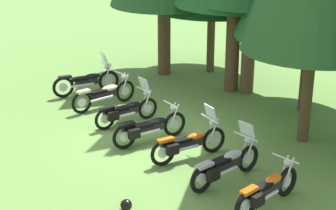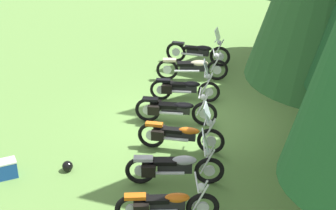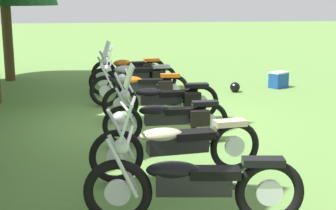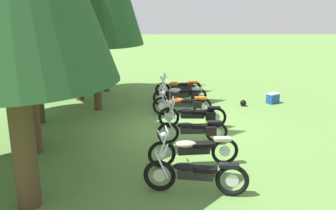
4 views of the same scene
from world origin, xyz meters
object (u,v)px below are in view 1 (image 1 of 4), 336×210
motorcycle_0 (87,81)px  dropped_helmet (126,205)px  motorcycle_2 (126,110)px  motorcycle_3 (149,128)px  motorcycle_4 (188,143)px  motorcycle_6 (266,190)px  motorcycle_5 (225,164)px  motorcycle_1 (105,94)px

motorcycle_0 → dropped_helmet: (7.27, -2.63, -0.34)m
motorcycle_2 → motorcycle_3: size_ratio=0.92×
motorcycle_4 → motorcycle_2: bearing=97.2°
motorcycle_0 → motorcycle_6: (8.87, -0.04, -0.04)m
motorcycle_5 → motorcycle_2: bearing=85.6°
motorcycle_2 → dropped_helmet: 4.84m
motorcycle_0 → motorcycle_6: 8.87m
motorcycle_2 → motorcycle_4: 2.91m
motorcycle_2 → motorcycle_4: (2.91, 0.18, 0.01)m
dropped_helmet → motorcycle_5: bearing=85.6°
motorcycle_1 → dropped_helmet: size_ratio=9.15×
motorcycle_2 → motorcycle_5: size_ratio=0.94×
motorcycle_3 → motorcycle_5: (2.91, 0.33, 0.02)m
motorcycle_2 → motorcycle_0: bearing=84.5°
motorcycle_0 → motorcycle_6: size_ratio=1.09×
motorcycle_6 → motorcycle_2: bearing=82.0°
motorcycle_4 → motorcycle_5: size_ratio=0.99×
motorcycle_2 → dropped_helmet: (4.19, -2.40, -0.32)m
motorcycle_2 → motorcycle_6: (5.80, 0.19, -0.01)m
motorcycle_6 → dropped_helmet: motorcycle_6 is taller
motorcycle_4 → motorcycle_1: bearing=94.2°
motorcycle_3 → dropped_helmet: size_ratio=8.91×
motorcycle_3 → motorcycle_4: bearing=-76.7°
motorcycle_2 → motorcycle_6: bearing=-89.4°
dropped_helmet → motorcycle_4: bearing=116.5°
motorcycle_5 → motorcycle_3: bearing=89.4°
motorcycle_1 → motorcycle_3: bearing=-101.1°
motorcycle_1 → motorcycle_3: 3.12m
motorcycle_4 → dropped_helmet: bearing=-149.8°
motorcycle_6 → dropped_helmet: size_ratio=8.23×
motorcycle_0 → motorcycle_1: size_ratio=0.98×
motorcycle_1 → motorcycle_4: bearing=-95.7°
motorcycle_3 → motorcycle_5: motorcycle_5 is taller
motorcycle_5 → motorcycle_6: bearing=-97.3°
motorcycle_2 → motorcycle_6: motorcycle_2 is taller
motorcycle_1 → motorcycle_5: bearing=-95.6°
motorcycle_4 → motorcycle_3: bearing=105.8°
motorcycle_3 → motorcycle_2: bearing=86.3°
motorcycle_3 → motorcycle_1: bearing=86.3°
motorcycle_2 → motorcycle_4: bearing=-87.7°
motorcycle_0 → motorcycle_4: 5.98m
motorcycle_0 → motorcycle_1: motorcycle_0 is taller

